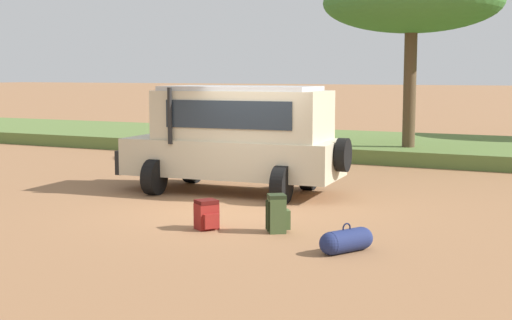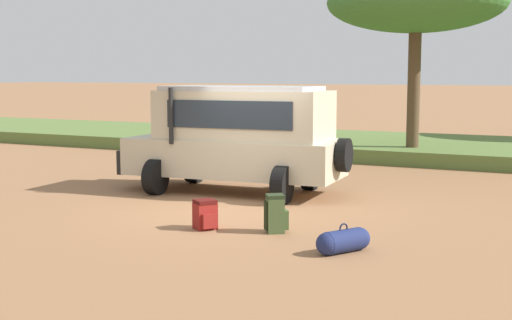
% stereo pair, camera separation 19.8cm
% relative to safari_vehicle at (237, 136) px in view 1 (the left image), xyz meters
% --- Properties ---
extents(ground_plane, '(320.00, 320.00, 0.00)m').
position_rel_safari_vehicle_xyz_m(ground_plane, '(0.91, -1.97, -1.29)').
color(ground_plane, '#936642').
extents(grass_bank, '(120.00, 7.00, 0.44)m').
position_rel_safari_vehicle_xyz_m(grass_bank, '(0.91, 9.65, -1.07)').
color(grass_bank, '#5B7538').
rests_on(grass_bank, ground_plane).
extents(safari_vehicle, '(5.43, 3.01, 2.44)m').
position_rel_safari_vehicle_xyz_m(safari_vehicle, '(0.00, 0.00, 0.00)').
color(safari_vehicle, beige).
rests_on(safari_vehicle, ground_plane).
extents(backpack_beside_front_wheel, '(0.46, 0.44, 0.66)m').
position_rel_safari_vehicle_xyz_m(backpack_beside_front_wheel, '(2.54, -3.39, -0.97)').
color(backpack_beside_front_wheel, '#42562D').
rests_on(backpack_beside_front_wheel, ground_plane).
extents(backpack_cluster_center, '(0.49, 0.47, 0.52)m').
position_rel_safari_vehicle_xyz_m(backpack_cluster_center, '(1.32, -3.70, -1.04)').
color(backpack_cluster_center, maroon).
rests_on(backpack_cluster_center, ground_plane).
extents(duffel_bag_low_black_case, '(0.66, 0.90, 0.46)m').
position_rel_safari_vehicle_xyz_m(duffel_bag_low_black_case, '(4.06, -4.17, -1.12)').
color(duffel_bag_low_black_case, navy).
rests_on(duffel_bag_low_black_case, ground_plane).
extents(acacia_tree_far_left, '(5.49, 4.94, 5.82)m').
position_rel_safari_vehicle_xyz_m(acacia_tree_far_left, '(2.05, 7.63, 3.55)').
color(acacia_tree_far_left, brown).
rests_on(acacia_tree_far_left, ground_plane).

